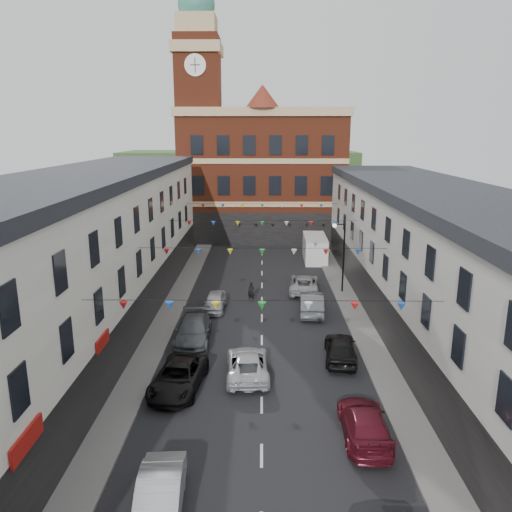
{
  "coord_description": "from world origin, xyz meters",
  "views": [
    {
      "loc": [
        -0.01,
        -26.34,
        13.24
      ],
      "look_at": [
        -0.44,
        8.85,
        4.48
      ],
      "focal_mm": 35.0,
      "sensor_mm": 36.0,
      "label": 1
    }
  ],
  "objects_px": {
    "car_left_c": "(178,377)",
    "car_left_d": "(193,331)",
    "car_right_d": "(341,348)",
    "car_right_f": "(304,284)",
    "white_van": "(315,248)",
    "car_right_c": "(364,423)",
    "car_left_e": "(215,302)",
    "moving_car": "(248,364)",
    "pedestrian": "(251,292)",
    "car_left_b": "(159,498)",
    "street_lamp": "(341,248)",
    "car_right_e": "(312,303)"
  },
  "relations": [
    {
      "from": "car_left_d",
      "to": "car_right_d",
      "type": "xyz_separation_m",
      "value": [
        9.13,
        -2.54,
        -0.01
      ]
    },
    {
      "from": "car_left_b",
      "to": "moving_car",
      "type": "bearing_deg",
      "value": 71.32
    },
    {
      "from": "car_right_f",
      "to": "moving_car",
      "type": "relative_size",
      "value": 1.05
    },
    {
      "from": "car_left_b",
      "to": "car_left_d",
      "type": "xyz_separation_m",
      "value": [
        -0.84,
        15.09,
        0.04
      ]
    },
    {
      "from": "car_left_b",
      "to": "car_right_e",
      "type": "xyz_separation_m",
      "value": [
        7.33,
        20.52,
        0.06
      ]
    },
    {
      "from": "car_left_c",
      "to": "car_right_d",
      "type": "height_order",
      "value": "car_right_d"
    },
    {
      "from": "car_left_c",
      "to": "pedestrian",
      "type": "xyz_separation_m",
      "value": [
        3.54,
        14.24,
        0.07
      ]
    },
    {
      "from": "car_left_d",
      "to": "pedestrian",
      "type": "distance_m",
      "value": 8.87
    },
    {
      "from": "car_right_f",
      "to": "car_right_c",
      "type": "bearing_deg",
      "value": 98.44
    },
    {
      "from": "car_left_e",
      "to": "moving_car",
      "type": "relative_size",
      "value": 0.79
    },
    {
      "from": "car_left_b",
      "to": "pedestrian",
      "type": "distance_m",
      "value": 23.37
    },
    {
      "from": "car_left_e",
      "to": "car_right_c",
      "type": "bearing_deg",
      "value": -61.93
    },
    {
      "from": "car_left_d",
      "to": "car_right_c",
      "type": "height_order",
      "value": "car_left_d"
    },
    {
      "from": "car_left_d",
      "to": "street_lamp",
      "type": "bearing_deg",
      "value": 41.36
    },
    {
      "from": "car_left_c",
      "to": "car_right_e",
      "type": "relative_size",
      "value": 1.06
    },
    {
      "from": "car_left_e",
      "to": "pedestrian",
      "type": "bearing_deg",
      "value": 38.53
    },
    {
      "from": "street_lamp",
      "to": "car_left_c",
      "type": "xyz_separation_m",
      "value": [
        -10.95,
        -16.45,
        -3.19
      ]
    },
    {
      "from": "car_left_c",
      "to": "car_right_e",
      "type": "distance_m",
      "value": 14.12
    },
    {
      "from": "car_left_e",
      "to": "moving_car",
      "type": "bearing_deg",
      "value": -73.55
    },
    {
      "from": "car_left_c",
      "to": "car_left_d",
      "type": "distance_m",
      "value": 6.12
    },
    {
      "from": "car_left_c",
      "to": "white_van",
      "type": "bearing_deg",
      "value": 76.47
    },
    {
      "from": "moving_car",
      "to": "car_right_f",
      "type": "bearing_deg",
      "value": -109.08
    },
    {
      "from": "white_van",
      "to": "pedestrian",
      "type": "height_order",
      "value": "white_van"
    },
    {
      "from": "car_left_d",
      "to": "car_right_d",
      "type": "height_order",
      "value": "car_left_d"
    },
    {
      "from": "street_lamp",
      "to": "car_left_d",
      "type": "bearing_deg",
      "value": -136.79
    },
    {
      "from": "car_right_c",
      "to": "pedestrian",
      "type": "height_order",
      "value": "pedestrian"
    },
    {
      "from": "car_left_c",
      "to": "moving_car",
      "type": "bearing_deg",
      "value": 30.08
    },
    {
      "from": "car_left_b",
      "to": "car_right_d",
      "type": "distance_m",
      "value": 15.05
    },
    {
      "from": "car_right_c",
      "to": "moving_car",
      "type": "relative_size",
      "value": 0.99
    },
    {
      "from": "car_right_c",
      "to": "pedestrian",
      "type": "distance_m",
      "value": 19.22
    },
    {
      "from": "car_right_f",
      "to": "white_van",
      "type": "distance_m",
      "value": 11.04
    },
    {
      "from": "car_right_d",
      "to": "car_right_e",
      "type": "bearing_deg",
      "value": -77.52
    },
    {
      "from": "car_left_c",
      "to": "car_left_d",
      "type": "xyz_separation_m",
      "value": [
        -0.05,
        6.12,
        0.07
      ]
    },
    {
      "from": "car_left_d",
      "to": "car_left_e",
      "type": "height_order",
      "value": "car_left_d"
    },
    {
      "from": "pedestrian",
      "to": "car_right_c",
      "type": "bearing_deg",
      "value": -56.1
    },
    {
      "from": "car_left_d",
      "to": "white_van",
      "type": "relative_size",
      "value": 0.91
    },
    {
      "from": "car_right_c",
      "to": "car_right_e",
      "type": "distance_m",
      "value": 15.77
    },
    {
      "from": "car_left_e",
      "to": "moving_car",
      "type": "xyz_separation_m",
      "value": [
        2.81,
        -10.59,
        0.02
      ]
    },
    {
      "from": "street_lamp",
      "to": "car_left_b",
      "type": "relative_size",
      "value": 1.34
    },
    {
      "from": "car_right_e",
      "to": "white_van",
      "type": "xyz_separation_m",
      "value": [
        1.87,
        16.05,
        0.51
      ]
    },
    {
      "from": "car_left_e",
      "to": "car_right_e",
      "type": "bearing_deg",
      "value": -3.35
    },
    {
      "from": "car_left_c",
      "to": "car_right_d",
      "type": "bearing_deg",
      "value": 27.92
    },
    {
      "from": "car_right_f",
      "to": "car_left_b",
      "type": "bearing_deg",
      "value": 80.18
    },
    {
      "from": "car_right_d",
      "to": "car_left_e",
      "type": "bearing_deg",
      "value": -40.4
    },
    {
      "from": "car_right_c",
      "to": "white_van",
      "type": "height_order",
      "value": "white_van"
    },
    {
      "from": "car_right_f",
      "to": "pedestrian",
      "type": "bearing_deg",
      "value": 35.17
    },
    {
      "from": "street_lamp",
      "to": "car_left_c",
      "type": "distance_m",
      "value": 20.02
    },
    {
      "from": "car_right_d",
      "to": "car_right_f",
      "type": "height_order",
      "value": "car_right_d"
    },
    {
      "from": "car_left_c",
      "to": "car_left_e",
      "type": "bearing_deg",
      "value": 92.64
    },
    {
      "from": "car_left_b",
      "to": "car_right_c",
      "type": "distance_m",
      "value": 9.45
    }
  ]
}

